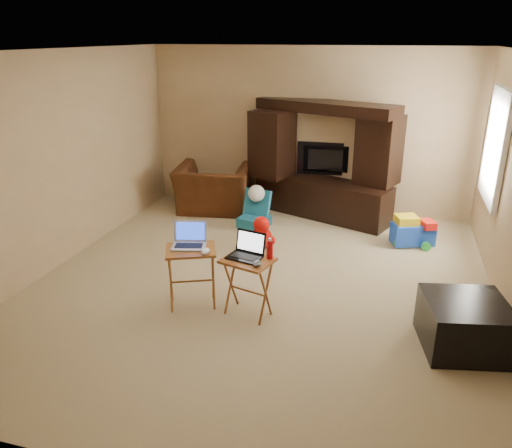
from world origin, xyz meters
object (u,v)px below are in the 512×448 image
(laptop_left, at_px, (188,236))
(water_bottle, at_px, (270,250))
(recliner, at_px, (213,189))
(push_toy, at_px, (413,230))
(child_rocker, at_px, (254,209))
(mouse_right, at_px, (257,264))
(entertainment_center, at_px, (323,161))
(ottoman, at_px, (464,325))
(plush_toy, at_px, (261,232))
(mouse_left, at_px, (206,251))
(television, at_px, (325,160))
(tray_table_left, at_px, (192,277))
(laptop_right, at_px, (244,247))
(tray_table_right, at_px, (248,287))

(laptop_left, relative_size, water_bottle, 1.79)
(recliner, xyz_separation_m, push_toy, (3.04, -0.60, -0.16))
(child_rocker, height_order, mouse_right, mouse_right)
(entertainment_center, relative_size, laptop_left, 6.39)
(ottoman, distance_m, water_bottle, 1.88)
(plush_toy, distance_m, mouse_left, 1.75)
(recliner, height_order, child_rocker, recliner)
(child_rocker, height_order, water_bottle, water_bottle)
(push_toy, bearing_deg, television, 122.77)
(child_rocker, height_order, ottoman, child_rocker)
(entertainment_center, xyz_separation_m, ottoman, (1.77, -3.13, -0.65))
(tray_table_left, distance_m, water_bottle, 0.89)
(ottoman, xyz_separation_m, mouse_left, (-2.43, -0.04, 0.44))
(ottoman, xyz_separation_m, tray_table_left, (-2.62, 0.03, 0.09))
(entertainment_center, height_order, tray_table_left, entertainment_center)
(child_rocker, distance_m, laptop_right, 2.47)
(entertainment_center, relative_size, mouse_right, 17.28)
(mouse_left, bearing_deg, ottoman, 0.94)
(plush_toy, relative_size, mouse_left, 3.42)
(child_rocker, bearing_deg, push_toy, 10.20)
(entertainment_center, height_order, mouse_left, entertainment_center)
(push_toy, bearing_deg, tray_table_right, -144.94)
(laptop_left, height_order, laptop_right, laptop_left)
(push_toy, relative_size, laptop_left, 1.65)
(mouse_right, bearing_deg, laptop_left, 167.47)
(television, bearing_deg, tray_table_right, 81.44)
(mouse_right, bearing_deg, push_toy, 58.66)
(ottoman, relative_size, water_bottle, 3.76)
(ottoman, bearing_deg, entertainment_center, 119.48)
(entertainment_center, distance_m, plush_toy, 1.70)
(recliner, height_order, tray_table_right, recliner)
(laptop_left, xyz_separation_m, water_bottle, (0.83, 0.03, -0.06))
(child_rocker, bearing_deg, recliner, 159.88)
(ottoman, bearing_deg, laptop_left, 178.71)
(child_rocker, height_order, push_toy, child_rocker)
(tray_table_left, height_order, mouse_right, mouse_right)
(recliner, xyz_separation_m, mouse_left, (1.03, -2.95, 0.30))
(child_rocker, xyz_separation_m, plush_toy, (0.31, -0.73, -0.04))
(entertainment_center, distance_m, recliner, 1.78)
(child_rocker, distance_m, tray_table_right, 2.46)
(push_toy, height_order, tray_table_left, tray_table_left)
(child_rocker, height_order, laptop_left, laptop_left)
(recliner, relative_size, plush_toy, 2.51)
(television, relative_size, tray_table_right, 1.46)
(tray_table_left, relative_size, laptop_right, 2.01)
(television, distance_m, mouse_right, 3.45)
(recliner, relative_size, water_bottle, 5.97)
(plush_toy, height_order, push_toy, plush_toy)
(plush_toy, distance_m, laptop_right, 1.72)
(tray_table_left, bearing_deg, push_toy, 22.36)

